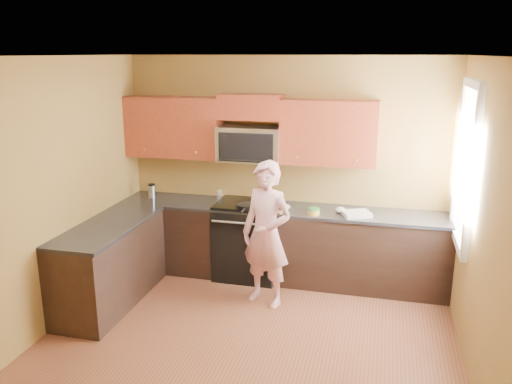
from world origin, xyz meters
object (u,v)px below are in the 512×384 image
(stove, at_px, (248,240))
(microwave, at_px, (250,161))
(woman, at_px, (267,234))
(butter_tub, at_px, (314,215))
(frying_pan, at_px, (247,209))
(travel_mug, at_px, (152,198))

(stove, distance_m, microwave, 0.98)
(woman, bearing_deg, stove, 140.41)
(woman, xyz_separation_m, butter_tub, (0.45, 0.49, 0.11))
(stove, height_order, microwave, microwave)
(microwave, distance_m, woman, 1.09)
(microwave, distance_m, frying_pan, 0.62)
(butter_tub, bearing_deg, microwave, 160.31)
(woman, bearing_deg, travel_mug, 177.24)
(stove, xyz_separation_m, microwave, (0.00, 0.12, 0.97))
(woman, bearing_deg, frying_pan, 147.72)
(stove, height_order, woman, woman)
(woman, height_order, travel_mug, woman)
(woman, relative_size, butter_tub, 11.96)
(butter_tub, bearing_deg, frying_pan, -175.97)
(butter_tub, relative_size, travel_mug, 0.74)
(frying_pan, height_order, butter_tub, frying_pan)
(frying_pan, distance_m, travel_mug, 1.36)
(stove, distance_m, frying_pan, 0.53)
(microwave, height_order, frying_pan, microwave)
(microwave, xyz_separation_m, frying_pan, (0.05, -0.35, -0.50))
(microwave, relative_size, woman, 0.47)
(microwave, height_order, woman, microwave)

